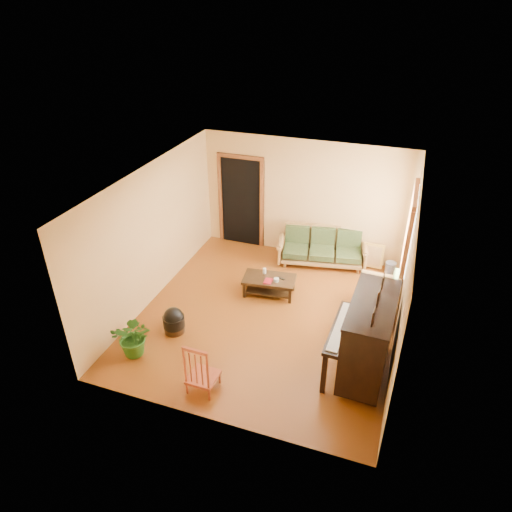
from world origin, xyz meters
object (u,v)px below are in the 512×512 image
at_px(sofa, 322,248).
at_px(coffee_table, 269,286).
at_px(potted_plant, 134,336).
at_px(footstool, 174,323).
at_px(piano, 368,339).
at_px(red_chair, 202,365).
at_px(armchair, 376,293).
at_px(ceramic_crock, 390,268).

height_order(sofa, coffee_table, sofa).
relative_size(coffee_table, potted_plant, 1.40).
height_order(footstool, potted_plant, potted_plant).
bearing_deg(coffee_table, piano, -36.87).
bearing_deg(potted_plant, footstool, 65.48).
bearing_deg(coffee_table, potted_plant, -123.15).
distance_m(red_chair, potted_plant, 1.41).
relative_size(footstool, red_chair, 0.42).
bearing_deg(coffee_table, red_chair, -93.62).
distance_m(armchair, footstool, 3.65).
bearing_deg(footstool, potted_plant, -114.52).
relative_size(coffee_table, piano, 0.67).
xyz_separation_m(piano, potted_plant, (-3.58, -0.81, -0.30)).
xyz_separation_m(sofa, red_chair, (-0.90, -4.13, 0.05)).
xyz_separation_m(footstool, ceramic_crock, (3.39, 3.16, -0.04)).
height_order(sofa, potted_plant, sofa).
bearing_deg(sofa, piano, -76.62).
bearing_deg(piano, footstool, -176.09).
relative_size(sofa, red_chair, 2.06).
xyz_separation_m(piano, red_chair, (-2.22, -1.14, -0.21)).
xyz_separation_m(footstool, red_chair, (1.04, -1.04, 0.27)).
distance_m(sofa, coffee_table, 1.64).
bearing_deg(ceramic_crock, coffee_table, -145.08).
height_order(red_chair, ceramic_crock, red_chair).
relative_size(coffee_table, ceramic_crock, 3.63).
distance_m(sofa, footstool, 3.66).
distance_m(red_chair, ceramic_crock, 4.82).
height_order(coffee_table, potted_plant, potted_plant).
xyz_separation_m(sofa, footstool, (-1.94, -3.10, -0.22)).
height_order(footstool, red_chair, red_chair).
bearing_deg(potted_plant, armchair, 33.99).
relative_size(sofa, potted_plant, 2.61).
bearing_deg(footstool, piano, 1.79).
xyz_separation_m(coffee_table, potted_plant, (-1.54, -2.35, 0.17)).
relative_size(coffee_table, footstool, 2.66).
height_order(sofa, ceramic_crock, sofa).
height_order(ceramic_crock, potted_plant, potted_plant).
distance_m(piano, ceramic_crock, 3.11).
bearing_deg(potted_plant, red_chair, -13.29).
distance_m(armchair, red_chair, 3.48).
distance_m(sofa, piano, 3.28).
bearing_deg(sofa, potted_plant, -131.16).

